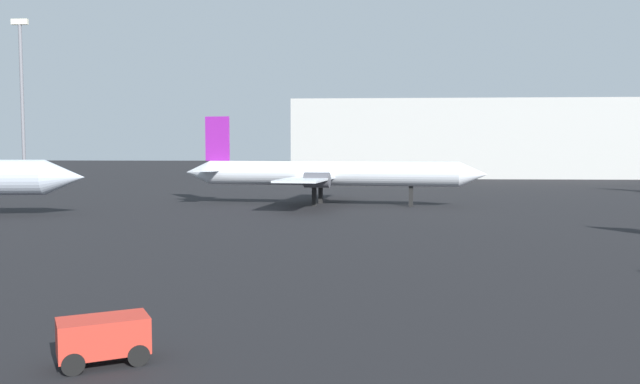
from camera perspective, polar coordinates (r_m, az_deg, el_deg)
airplane_distant at (r=66.71m, az=0.57°, el=1.69°), size 32.24×21.98×9.44m
baggage_cart at (r=18.95m, az=-18.92°, el=-12.25°), size 2.73×2.30×1.30m
light_mast_left at (r=102.53m, az=-25.24°, el=7.84°), size 2.40×0.50×24.59m
terminal_building at (r=136.22m, az=12.56°, el=4.65°), size 69.56×20.01×15.75m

